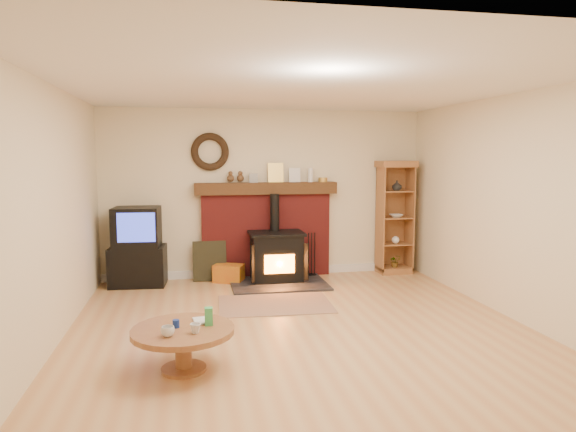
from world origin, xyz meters
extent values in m
plane|color=tan|center=(0.00, 0.00, 0.00)|extent=(5.50, 5.50, 0.00)
cube|color=beige|center=(0.00, 2.75, 1.30)|extent=(5.00, 0.02, 2.60)
cube|color=beige|center=(0.00, -2.75, 1.30)|extent=(5.00, 0.02, 2.60)
cube|color=beige|center=(-2.50, 0.00, 1.30)|extent=(0.02, 5.50, 2.60)
cube|color=beige|center=(2.50, 0.00, 1.30)|extent=(0.02, 5.50, 2.60)
cube|color=white|center=(0.00, 0.00, 2.60)|extent=(5.00, 5.50, 0.02)
cube|color=white|center=(0.00, 2.73, 0.06)|extent=(5.00, 0.04, 0.12)
torus|color=black|center=(-0.85, 2.69, 1.95)|extent=(0.57, 0.11, 0.57)
cube|color=maroon|center=(0.00, 2.67, 0.65)|extent=(2.00, 0.15, 1.30)
cube|color=#392312|center=(0.00, 2.64, 1.39)|extent=(2.20, 0.22, 0.18)
cube|color=#999999|center=(-0.20, 2.65, 1.55)|extent=(0.13, 0.05, 0.14)
cube|color=gold|center=(0.15, 2.67, 1.63)|extent=(0.24, 0.06, 0.30)
cube|color=white|center=(0.45, 2.67, 1.59)|extent=(0.18, 0.05, 0.22)
cylinder|color=white|center=(0.70, 2.65, 1.59)|extent=(0.08, 0.08, 0.22)
cylinder|color=gold|center=(0.90, 2.65, 1.51)|extent=(0.14, 0.14, 0.07)
cube|color=black|center=(0.10, 2.10, 0.01)|extent=(1.40, 1.00, 0.03)
cube|color=black|center=(0.10, 2.30, 0.37)|extent=(0.74, 0.53, 0.69)
cube|color=black|center=(0.10, 2.30, 0.74)|extent=(0.81, 0.58, 0.04)
cylinder|color=black|center=(0.10, 2.45, 1.04)|extent=(0.14, 0.14, 0.56)
cube|color=orange|center=(0.10, 2.03, 0.33)|extent=(0.44, 0.02, 0.27)
cube|color=black|center=(-0.24, 2.09, 0.35)|extent=(0.17, 0.24, 0.55)
cube|color=black|center=(0.43, 2.09, 0.35)|extent=(0.17, 0.24, 0.55)
cube|color=brown|center=(-0.12, 1.11, 0.01)|extent=(1.46, 1.04, 0.01)
cube|color=black|center=(-1.93, 2.47, 0.29)|extent=(0.82, 0.60, 0.58)
cube|color=black|center=(-1.93, 2.47, 0.86)|extent=(0.68, 0.59, 0.58)
cube|color=#2B3ABC|center=(-1.91, 2.19, 0.89)|extent=(0.52, 0.05, 0.41)
cube|color=#945730|center=(2.07, 2.53, 0.05)|extent=(0.52, 0.38, 0.10)
cube|color=#945730|center=(2.07, 2.71, 0.88)|extent=(0.52, 0.02, 1.66)
cube|color=#945730|center=(1.82, 2.53, 0.88)|extent=(0.02, 0.38, 1.66)
cube|color=#945730|center=(2.32, 2.53, 0.88)|extent=(0.02, 0.38, 1.66)
cube|color=#945730|center=(2.07, 2.53, 1.76)|extent=(0.58, 0.42, 0.10)
cube|color=#945730|center=(2.07, 2.53, 0.47)|extent=(0.48, 0.34, 0.02)
cube|color=#945730|center=(2.07, 2.53, 0.90)|extent=(0.48, 0.34, 0.02)
cube|color=#945730|center=(2.07, 2.53, 1.33)|extent=(0.48, 0.34, 0.02)
imported|color=white|center=(2.07, 2.48, 1.42)|extent=(0.16, 0.16, 0.16)
imported|color=white|center=(2.07, 2.48, 0.94)|extent=(0.20, 0.20, 0.05)
sphere|color=white|center=(2.07, 2.48, 0.54)|extent=(0.12, 0.12, 0.12)
imported|color=#3CA255|center=(2.07, 2.48, 0.20)|extent=(0.18, 0.16, 0.20)
cube|color=gold|center=(-0.61, 2.40, 0.13)|extent=(0.50, 0.42, 0.27)
cube|color=black|center=(-0.89, 2.55, 0.30)|extent=(0.50, 0.13, 0.60)
cylinder|color=black|center=(0.69, 2.50, 0.02)|extent=(0.16, 0.16, 0.04)
cylinder|color=black|center=(0.64, 2.50, 0.35)|extent=(0.02, 0.02, 0.70)
cylinder|color=black|center=(0.69, 2.50, 0.35)|extent=(0.02, 0.02, 0.70)
cylinder|color=black|center=(0.74, 2.50, 0.35)|extent=(0.02, 0.02, 0.70)
cylinder|color=brown|center=(-1.25, -0.74, 0.01)|extent=(0.40, 0.40, 0.03)
cylinder|color=brown|center=(-1.25, -0.74, 0.18)|extent=(0.14, 0.14, 0.31)
cylinder|color=brown|center=(-1.25, -0.74, 0.36)|extent=(0.90, 0.90, 0.05)
imported|color=white|center=(-1.37, -0.93, 0.43)|extent=(0.11, 0.11, 0.09)
imported|color=white|center=(-1.14, -0.89, 0.43)|extent=(0.09, 0.09, 0.08)
imported|color=#4C331E|center=(-1.15, -0.60, 0.40)|extent=(0.15, 0.20, 0.02)
cylinder|color=navy|center=(-1.31, -0.71, 0.42)|extent=(0.06, 0.06, 0.07)
cube|color=#3CA255|center=(-1.02, -0.70, 0.47)|extent=(0.07, 0.07, 0.16)
camera|label=1|loc=(-1.16, -5.18, 1.89)|focal=32.00mm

